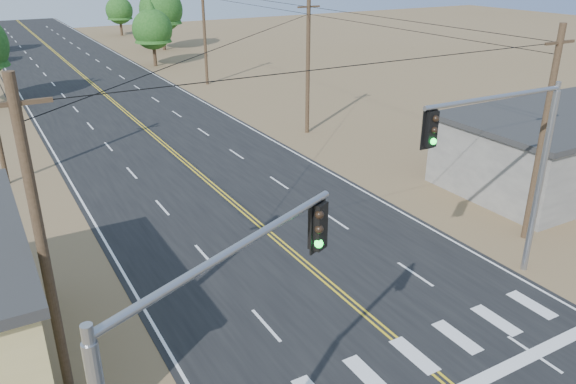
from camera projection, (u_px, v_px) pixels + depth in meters
road at (186, 163)px, 36.67m from camera, size 15.00×200.00×0.02m
building_right at (569, 147)px, 33.43m from camera, size 15.00×8.00×4.00m
utility_pole_left_near at (43, 249)px, 15.49m from camera, size 1.80×0.30×10.00m
utility_pole_right_near at (543, 136)px, 25.12m from camera, size 1.80×0.30×10.00m
utility_pole_right_mid at (308, 65)px, 41.08m from camera, size 1.80×0.30×10.00m
utility_pole_right_far at (205, 34)px, 57.04m from camera, size 1.80×0.30×10.00m
signal_mast_right at (513, 156)px, 21.37m from camera, size 6.70×0.49×8.17m
tree_right_near at (152, 25)px, 66.76m from camera, size 4.73×4.73×7.89m
tree_right_mid at (161, 5)px, 77.81m from camera, size 5.98×5.98×9.97m
tree_right_far at (119, 8)px, 92.64m from camera, size 4.37×4.37×7.29m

